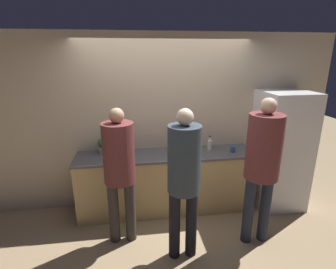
{
  "coord_description": "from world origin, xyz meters",
  "views": [
    {
      "loc": [
        -0.47,
        -3.19,
        2.3
      ],
      "look_at": [
        0.0,
        0.13,
        1.26
      ],
      "focal_mm": 28.0,
      "sensor_mm": 36.0,
      "label": 1
    }
  ],
  "objects": [
    {
      "name": "cup_blue",
      "position": [
        0.98,
        0.25,
        0.96
      ],
      "size": [
        0.08,
        0.08,
        0.09
      ],
      "color": "#335184",
      "rests_on": "counter"
    },
    {
      "name": "cup_black",
      "position": [
        0.1,
        0.39,
        0.96
      ],
      "size": [
        0.09,
        0.09,
        0.09
      ],
      "color": "#28282D",
      "rests_on": "counter"
    },
    {
      "name": "wall_back",
      "position": [
        0.0,
        0.62,
        1.3
      ],
      "size": [
        5.2,
        0.06,
        2.6
      ],
      "color": "#C6B293",
      "rests_on": "ground_plane"
    },
    {
      "name": "potted_plant",
      "position": [
        -0.9,
        0.46,
        1.04
      ],
      "size": [
        0.15,
        0.15,
        0.24
      ],
      "color": "beige",
      "rests_on": "counter"
    },
    {
      "name": "person_right",
      "position": [
        1.02,
        -0.54,
        1.13
      ],
      "size": [
        0.4,
        0.4,
        1.84
      ],
      "color": "#232838",
      "rests_on": "ground_plane"
    },
    {
      "name": "ground_plane",
      "position": [
        0.0,
        0.0,
        0.0
      ],
      "size": [
        14.0,
        14.0,
        0.0
      ],
      "primitive_type": "plane",
      "color": "#9E8460"
    },
    {
      "name": "utensil_crock",
      "position": [
        0.34,
        0.48,
        0.98
      ],
      "size": [
        0.12,
        0.12,
        0.29
      ],
      "color": "#3D424C",
      "rests_on": "counter"
    },
    {
      "name": "fruit_bowl",
      "position": [
        -0.64,
        0.26,
        0.96
      ],
      "size": [
        0.31,
        0.31,
        0.13
      ],
      "color": "brown",
      "rests_on": "counter"
    },
    {
      "name": "bottle_clear",
      "position": [
        0.67,
        0.4,
        1.0
      ],
      "size": [
        0.07,
        0.07,
        0.22
      ],
      "color": "silver",
      "rests_on": "counter"
    },
    {
      "name": "counter",
      "position": [
        0.0,
        0.34,
        0.46
      ],
      "size": [
        2.6,
        0.6,
        0.91
      ],
      "color": "tan",
      "rests_on": "ground_plane"
    },
    {
      "name": "refrigerator",
      "position": [
        1.75,
        0.26,
        0.89
      ],
      "size": [
        0.7,
        0.72,
        1.79
      ],
      "color": "white",
      "rests_on": "ground_plane"
    },
    {
      "name": "person_center",
      "position": [
        0.06,
        -0.67,
        1.07
      ],
      "size": [
        0.36,
        0.36,
        1.78
      ],
      "color": "black",
      "rests_on": "ground_plane"
    },
    {
      "name": "person_left",
      "position": [
        -0.64,
        -0.3,
        1.05
      ],
      "size": [
        0.37,
        0.37,
        1.73
      ],
      "color": "#38332D",
      "rests_on": "ground_plane"
    }
  ]
}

